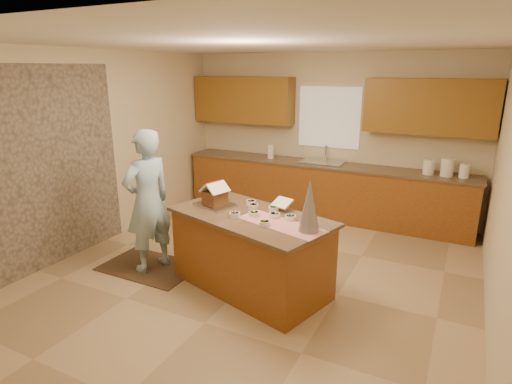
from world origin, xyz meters
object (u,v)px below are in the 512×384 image
Objects in this scene: island_base at (251,253)px; tinsel_tree at (309,206)px; boy at (148,201)px; gingerbread_house at (215,195)px.

tinsel_tree is (0.74, -0.17, 0.73)m from island_base.
tinsel_tree is at bearing 3.67° from island_base.
island_base is 0.99× the size of boy.
island_base is 0.79m from gingerbread_house.
boy is at bearing -157.89° from island_base.
tinsel_tree is 0.30× the size of boy.
boy is 0.86m from gingerbread_house.
tinsel_tree is 1.59× the size of gingerbread_house.
boy reaches higher than island_base.
island_base is 5.21× the size of gingerbread_house.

